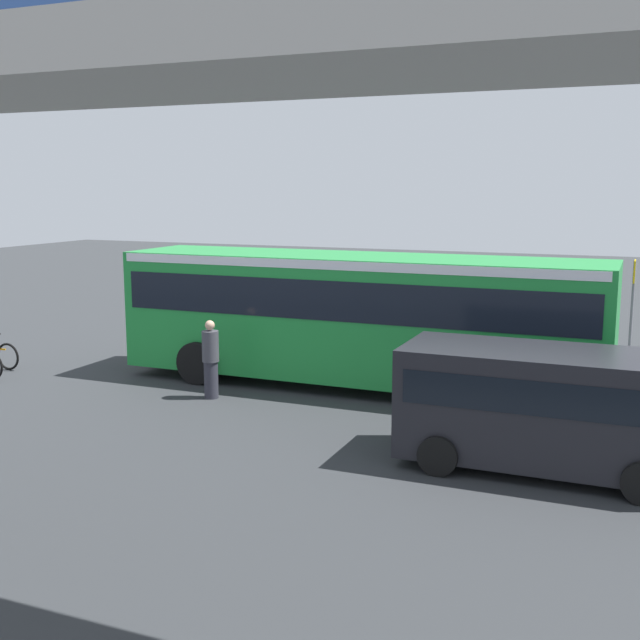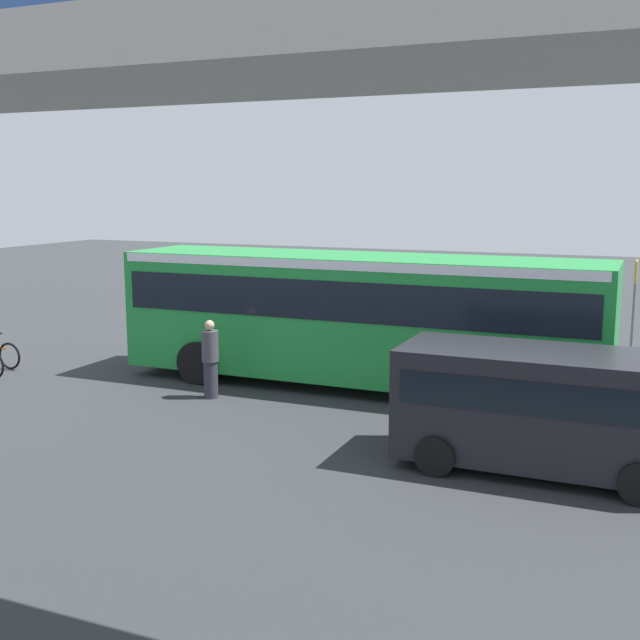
% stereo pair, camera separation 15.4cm
% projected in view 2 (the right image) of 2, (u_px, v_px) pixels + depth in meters
% --- Properties ---
extents(ground, '(80.00, 80.00, 0.00)m').
position_uv_depth(ground, '(333.00, 379.00, 19.56)').
color(ground, '#2D3033').
extents(city_bus, '(11.54, 2.85, 3.15)m').
position_uv_depth(city_bus, '(358.00, 309.00, 18.55)').
color(city_bus, '#1E8C38').
rests_on(city_bus, ground).
extents(parked_van, '(4.80, 2.17, 2.05)m').
position_uv_depth(parked_van, '(544.00, 402.00, 13.12)').
color(parked_van, black).
rests_on(parked_van, ground).
extents(pedestrian, '(0.38, 0.38, 1.79)m').
position_uv_depth(pedestrian, '(210.00, 360.00, 17.70)').
color(pedestrian, '#2D2D38').
rests_on(pedestrian, ground).
extents(traffic_sign, '(0.08, 0.60, 2.80)m').
position_uv_depth(traffic_sign, '(635.00, 294.00, 21.04)').
color(traffic_sign, slate).
rests_on(traffic_sign, ground).
extents(lane_dash_leftmost, '(2.00, 0.20, 0.01)m').
position_uv_depth(lane_dash_leftmost, '(514.00, 370.00, 20.48)').
color(lane_dash_leftmost, silver).
rests_on(lane_dash_leftmost, ground).
extents(lane_dash_left, '(2.00, 0.20, 0.01)m').
position_uv_depth(lane_dash_left, '(370.00, 358.00, 22.02)').
color(lane_dash_left, silver).
rests_on(lane_dash_left, ground).
extents(lane_dash_centre, '(2.00, 0.20, 0.01)m').
position_uv_depth(lane_dash_centre, '(244.00, 346.00, 23.57)').
color(lane_dash_centre, silver).
rests_on(lane_dash_centre, ground).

